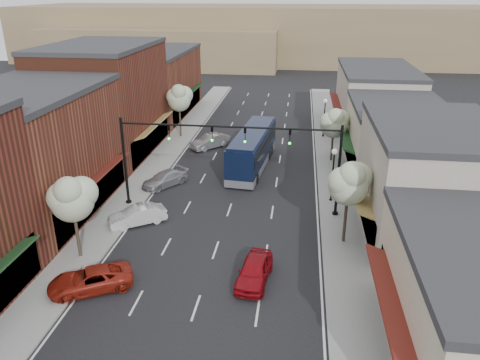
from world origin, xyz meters
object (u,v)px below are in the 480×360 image
(signal_mast_right, at_px, (306,156))
(red_hatchback, at_px, (254,270))
(coach_bus, at_px, (253,148))
(parked_car_b, at_px, (137,215))
(tree_right_near, at_px, (350,182))
(lamp_post_far, at_px, (325,112))
(signal_mast_left, at_px, (154,150))
(lamp_post_near, at_px, (333,166))
(tree_left_far, at_px, (179,97))
(tree_right_far, at_px, (334,122))
(parked_car_a, at_px, (90,280))
(parked_car_e, at_px, (210,141))
(tree_left_near, at_px, (72,197))
(parked_car_c, at_px, (165,179))

(signal_mast_right, height_order, red_hatchback, signal_mast_right)
(coach_bus, relative_size, parked_car_b, 2.87)
(tree_right_near, xyz_separation_m, parked_car_b, (-14.55, 0.93, -3.77))
(lamp_post_far, height_order, coach_bus, lamp_post_far)
(signal_mast_left, height_order, lamp_post_near, signal_mast_left)
(signal_mast_right, xyz_separation_m, lamp_post_near, (2.18, 2.50, -1.62))
(lamp_post_far, height_order, parked_car_b, lamp_post_far)
(tree_left_far, bearing_deg, tree_right_far, -19.87)
(lamp_post_far, distance_m, red_hatchback, 29.64)
(coach_bus, distance_m, parked_car_a, 21.80)
(lamp_post_near, xyz_separation_m, parked_car_a, (-14.00, -13.63, -2.36))
(coach_bus, xyz_separation_m, parked_car_e, (-5.04, 5.12, -1.11))
(red_hatchback, relative_size, parked_car_e, 0.94)
(signal_mast_left, relative_size, parked_car_b, 2.00)
(signal_mast_left, height_order, tree_left_far, signal_mast_left)
(tree_left_far, bearing_deg, coach_bus, -43.05)
(parked_car_e, bearing_deg, parked_car_b, -54.39)
(tree_left_near, relative_size, parked_car_b, 1.39)
(lamp_post_far, xyz_separation_m, coach_bus, (-7.00, -10.51, -1.15))
(lamp_post_far, height_order, parked_car_a, lamp_post_far)
(tree_left_far, bearing_deg, signal_mast_right, -52.29)
(tree_right_near, xyz_separation_m, tree_left_far, (-16.60, 22.00, 0.15))
(tree_right_far, bearing_deg, lamp_post_near, -93.31)
(tree_right_near, distance_m, tree_left_near, 17.08)
(tree_left_far, distance_m, red_hatchback, 29.52)
(tree_left_near, bearing_deg, lamp_post_far, 60.22)
(lamp_post_near, bearing_deg, tree_right_near, -85.23)
(tree_left_far, height_order, red_hatchback, tree_left_far)
(parked_car_c, bearing_deg, parked_car_e, 115.21)
(parked_car_e, bearing_deg, lamp_post_near, -3.22)
(tree_left_near, xyz_separation_m, red_hatchback, (11.10, -1.08, -3.51))
(tree_right_far, height_order, lamp_post_far, tree_right_far)
(parked_car_c, bearing_deg, red_hatchback, -19.72)
(tree_right_near, distance_m, lamp_post_near, 6.74)
(signal_mast_right, xyz_separation_m, parked_car_b, (-11.82, -3.12, -3.95))
(tree_right_far, distance_m, lamp_post_far, 8.13)
(lamp_post_far, distance_m, parked_car_e, 13.38)
(lamp_post_far, relative_size, parked_car_c, 1.03)
(tree_left_near, bearing_deg, tree_right_far, 50.31)
(parked_car_a, bearing_deg, signal_mast_right, 105.52)
(tree_right_far, xyz_separation_m, red_hatchback, (-5.50, -21.08, -3.28))
(tree_left_near, relative_size, parked_car_c, 1.32)
(red_hatchback, bearing_deg, parked_car_a, -161.02)
(tree_left_far, xyz_separation_m, lamp_post_near, (16.05, -15.44, -1.60))
(signal_mast_left, bearing_deg, signal_mast_right, 0.00)
(lamp_post_near, bearing_deg, signal_mast_left, -169.44)
(red_hatchback, height_order, parked_car_c, red_hatchback)
(tree_left_near, bearing_deg, signal_mast_left, 71.90)
(signal_mast_right, relative_size, parked_car_c, 1.91)
(signal_mast_right, relative_size, coach_bus, 0.70)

